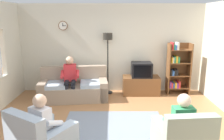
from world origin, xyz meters
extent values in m
plane|color=#9E6B42|center=(0.00, 0.00, 0.00)|extent=(12.00, 12.00, 0.00)
cube|color=beige|center=(0.00, 2.66, 1.35)|extent=(6.20, 0.12, 2.70)
cylinder|color=brown|center=(-1.46, 2.58, 2.05)|extent=(0.28, 0.03, 0.28)
cylinder|color=white|center=(-1.46, 2.56, 2.05)|extent=(0.24, 0.01, 0.24)
cube|color=black|center=(-1.46, 2.56, 2.08)|extent=(0.02, 0.01, 0.09)
cube|color=black|center=(-1.42, 2.56, 2.05)|extent=(0.11, 0.01, 0.01)
cube|color=beige|center=(-2.86, 2.10, 1.40)|extent=(0.12, 1.10, 1.20)
cube|color=gray|center=(-1.08, 1.78, 0.21)|extent=(1.98, 1.05, 0.42)
cube|color=gray|center=(-1.12, 2.13, 0.66)|extent=(1.91, 0.41, 0.48)
cube|color=gray|center=(-0.24, 1.87, 0.28)|extent=(0.31, 0.86, 0.56)
cube|color=gray|center=(-1.91, 1.68, 0.28)|extent=(0.31, 0.86, 0.56)
cube|color=#9EADBC|center=(-0.58, 1.78, 0.47)|extent=(0.67, 0.74, 0.10)
cube|color=#9EADBC|center=(-1.57, 1.67, 0.47)|extent=(0.67, 0.74, 0.10)
cube|color=brown|center=(0.89, 2.25, 0.27)|extent=(1.10, 0.56, 0.55)
cube|color=black|center=(0.89, 2.51, 0.30)|extent=(1.10, 0.04, 0.03)
cube|color=black|center=(0.89, 2.23, 0.77)|extent=(0.60, 0.48, 0.44)
cube|color=black|center=(0.89, 1.98, 0.77)|extent=(0.50, 0.01, 0.36)
cube|color=brown|center=(1.71, 2.30, 0.78)|extent=(0.04, 0.36, 1.55)
cube|color=brown|center=(2.35, 2.30, 0.78)|extent=(0.04, 0.36, 1.55)
cube|color=brown|center=(2.03, 2.47, 0.78)|extent=(0.64, 0.02, 1.55)
cube|color=brown|center=(2.03, 2.30, 0.19)|extent=(0.60, 0.34, 0.02)
cube|color=#72338C|center=(1.78, 2.28, 0.30)|extent=(0.04, 0.28, 0.19)
cube|color=red|center=(1.83, 2.28, 0.29)|extent=(0.04, 0.28, 0.16)
cube|color=#2D59A5|center=(1.88, 2.28, 0.28)|extent=(0.04, 0.28, 0.15)
cube|color=gold|center=(1.94, 2.28, 0.29)|extent=(0.06, 0.28, 0.17)
cube|color=#72338C|center=(1.99, 2.28, 0.29)|extent=(0.05, 0.28, 0.16)
cube|color=red|center=(2.05, 2.28, 0.31)|extent=(0.05, 0.28, 0.20)
cube|color=brown|center=(2.03, 2.30, 0.58)|extent=(0.60, 0.34, 0.02)
cube|color=black|center=(1.78, 2.28, 0.69)|extent=(0.04, 0.28, 0.18)
cube|color=#2D59A5|center=(1.84, 2.28, 0.67)|extent=(0.06, 0.28, 0.15)
cube|color=black|center=(1.90, 2.28, 0.68)|extent=(0.05, 0.28, 0.17)
cube|color=black|center=(1.95, 2.28, 0.69)|extent=(0.06, 0.28, 0.18)
cube|color=brown|center=(2.03, 2.30, 0.97)|extent=(0.60, 0.34, 0.02)
cube|color=gold|center=(1.78, 2.28, 1.07)|extent=(0.04, 0.28, 0.17)
cube|color=silver|center=(1.82, 2.28, 1.06)|extent=(0.03, 0.28, 0.17)
cube|color=#267F4C|center=(1.86, 2.28, 1.07)|extent=(0.04, 0.28, 0.18)
cube|color=gold|center=(1.92, 2.28, 1.09)|extent=(0.05, 0.28, 0.21)
cube|color=#267F4C|center=(1.98, 2.28, 1.07)|extent=(0.05, 0.28, 0.18)
cube|color=brown|center=(2.03, 2.30, 1.36)|extent=(0.60, 0.34, 0.02)
cube|color=red|center=(1.78, 2.28, 1.48)|extent=(0.04, 0.28, 0.22)
cube|color=#267F4C|center=(1.82, 2.28, 1.45)|extent=(0.03, 0.28, 0.17)
cube|color=#2D59A5|center=(1.86, 2.28, 1.44)|extent=(0.05, 0.28, 0.14)
cube|color=silver|center=(1.93, 2.28, 1.48)|extent=(0.06, 0.28, 0.21)
cylinder|color=black|center=(-0.11, 2.35, 0.01)|extent=(0.28, 0.28, 0.03)
cylinder|color=black|center=(-0.11, 2.35, 0.85)|extent=(0.04, 0.04, 1.70)
cylinder|color=black|center=(-0.11, 2.35, 1.75)|extent=(0.28, 0.28, 0.20)
cube|color=#9EADBC|center=(-1.32, -1.22, 0.65)|extent=(0.77, 0.58, 0.50)
cube|color=#9EADBC|center=(-1.36, -0.73, 0.28)|extent=(0.60, 0.78, 0.56)
cube|color=gray|center=(1.19, -1.26, 0.65)|extent=(0.81, 0.25, 0.50)
cube|color=gray|center=(0.86, -0.90, 0.28)|extent=(0.27, 0.81, 0.56)
cube|color=gray|center=(1.46, -0.85, 0.28)|extent=(0.27, 0.81, 0.56)
cube|color=slate|center=(0.06, 0.06, 0.01)|extent=(2.20, 1.70, 0.01)
cube|color=red|center=(-1.17, 1.83, 0.78)|extent=(0.36, 0.24, 0.48)
sphere|color=tan|center=(-1.17, 1.82, 1.13)|extent=(0.22, 0.22, 0.22)
cylinder|color=black|center=(-1.06, 1.65, 0.54)|extent=(0.17, 0.39, 0.13)
cylinder|color=black|center=(-1.24, 1.63, 0.54)|extent=(0.17, 0.39, 0.13)
cylinder|color=black|center=(-1.04, 1.46, 0.26)|extent=(0.12, 0.12, 0.52)
cylinder|color=black|center=(-1.21, 1.44, 0.26)|extent=(0.12, 0.12, 0.52)
cylinder|color=red|center=(-0.95, 1.75, 0.76)|extent=(0.13, 0.34, 0.20)
cylinder|color=red|center=(-1.37, 1.70, 0.76)|extent=(0.13, 0.34, 0.20)
cube|color=silver|center=(-1.14, -0.95, 0.66)|extent=(0.39, 0.35, 0.48)
sphere|color=#D8AD8C|center=(-1.14, -0.94, 1.01)|extent=(0.22, 0.22, 0.22)
cylinder|color=#4C4742|center=(-1.12, -0.74, 0.42)|extent=(0.31, 0.39, 0.13)
cylinder|color=#4C4742|center=(-0.97, -0.84, 0.42)|extent=(0.31, 0.39, 0.13)
cylinder|color=#4C4742|center=(-1.02, -0.58, 0.20)|extent=(0.15, 0.15, 0.40)
cylinder|color=#4C4742|center=(-0.86, -0.68, 0.20)|extent=(0.15, 0.15, 0.40)
cylinder|color=silver|center=(-1.27, -0.75, 0.64)|extent=(0.25, 0.33, 0.20)
cylinder|color=silver|center=(-0.91, -0.98, 0.64)|extent=(0.25, 0.33, 0.20)
cube|color=#338C59|center=(1.16, -0.94, 0.66)|extent=(0.36, 0.23, 0.48)
sphere|color=beige|center=(1.16, -0.93, 1.01)|extent=(0.22, 0.22, 0.22)
cylinder|color=#2D334C|center=(1.06, -0.76, 0.42)|extent=(0.16, 0.39, 0.13)
cylinder|color=#2D334C|center=(1.24, -0.74, 0.42)|extent=(0.16, 0.39, 0.13)
cylinder|color=#2D334C|center=(1.04, -0.57, 0.20)|extent=(0.12, 0.12, 0.40)
cylinder|color=#2D334C|center=(1.22, -0.55, 0.20)|extent=(0.12, 0.12, 0.40)
cylinder|color=#338C59|center=(0.94, -0.86, 0.64)|extent=(0.12, 0.34, 0.20)
cylinder|color=#338C59|center=(1.36, -0.82, 0.64)|extent=(0.12, 0.34, 0.20)
camera|label=1|loc=(0.01, -4.28, 2.30)|focal=35.87mm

